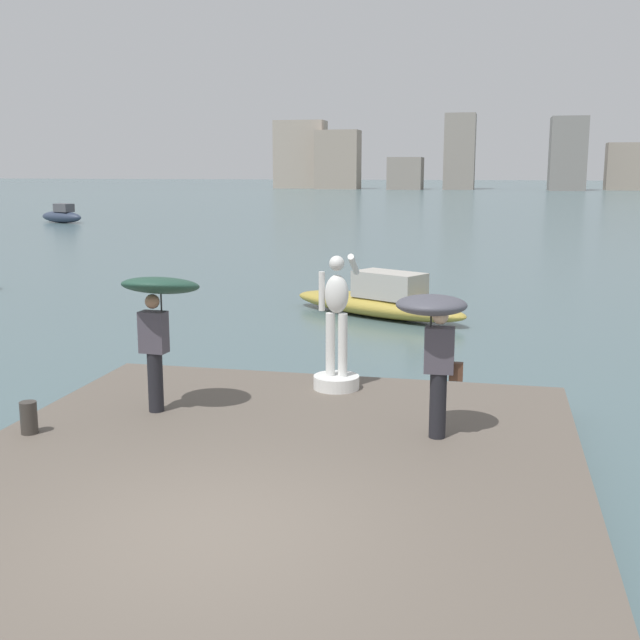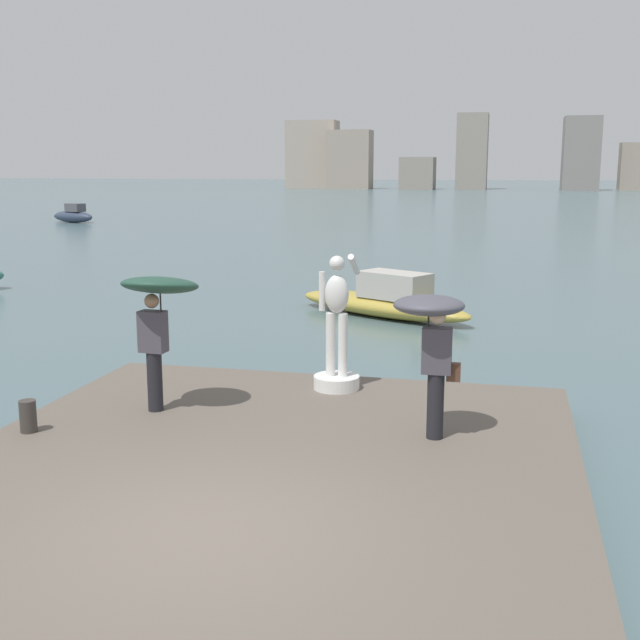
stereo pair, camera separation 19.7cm
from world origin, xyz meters
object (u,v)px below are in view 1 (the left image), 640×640
at_px(statue_white_figure, 337,342).
at_px(boat_far, 62,216).
at_px(boat_near, 379,301).
at_px(mooring_bollard, 29,418).
at_px(onlooker_right, 434,327).
at_px(onlooker_left, 159,303).

bearing_deg(statue_white_figure, boat_far, 125.02).
distance_m(boat_near, boat_far, 41.18).
bearing_deg(mooring_bollard, boat_far, 119.51).
relative_size(onlooker_right, mooring_bollard, 4.33).
relative_size(mooring_bollard, boat_far, 0.11).
bearing_deg(boat_near, onlooker_right, -78.20).
relative_size(statue_white_figure, boat_far, 0.54).
bearing_deg(boat_near, boat_far, 131.23).
xyz_separation_m(statue_white_figure, boat_near, (-0.52, 8.50, -0.74)).
distance_m(mooring_bollard, boat_near, 11.95).
height_order(statue_white_figure, mooring_bollard, statue_white_figure).
distance_m(statue_white_figure, boat_far, 48.20).
bearing_deg(onlooker_right, mooring_bollard, -168.89).
xyz_separation_m(mooring_bollard, boat_near, (3.07, 11.55, -0.20)).
bearing_deg(boat_far, statue_white_figure, -54.98).
xyz_separation_m(statue_white_figure, boat_far, (-27.65, 39.47, -0.65)).
bearing_deg(statue_white_figure, onlooker_right, -50.20).
xyz_separation_m(onlooker_left, boat_near, (1.72, 10.24, -1.58)).
xyz_separation_m(mooring_bollard, boat_far, (-24.07, 42.52, -0.11)).
bearing_deg(onlooker_left, onlooker_right, -4.05).
distance_m(onlooker_left, boat_far, 48.44).
height_order(boat_near, boat_far, boat_far).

